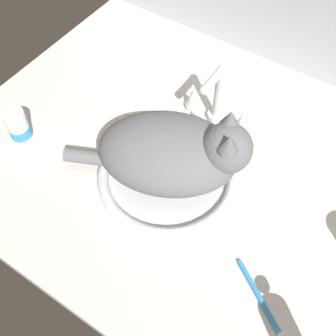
# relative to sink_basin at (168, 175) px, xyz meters

# --- Properties ---
(countertop) EXTENTS (1.16, 0.83, 0.03)m
(countertop) POSITION_rel_sink_basin_xyz_m (0.04, 0.07, -0.03)
(countertop) COLOR silver
(countertop) RESTS_ON ground
(backsplash_wall) EXTENTS (1.16, 0.02, 0.43)m
(backsplash_wall) POSITION_rel_sink_basin_xyz_m (0.04, 0.50, 0.17)
(backsplash_wall) COLOR #B2B7BC
(backsplash_wall) RESTS_ON ground
(sink_basin) EXTENTS (0.32, 0.32, 0.03)m
(sink_basin) POSITION_rel_sink_basin_xyz_m (0.00, 0.00, 0.00)
(sink_basin) COLOR white
(sink_basin) RESTS_ON countertop
(faucet) EXTENTS (0.17, 0.11, 0.17)m
(faucet) POSITION_rel_sink_basin_xyz_m (0.00, 0.21, 0.06)
(faucet) COLOR silver
(faucet) RESTS_ON countertop
(cat) EXTENTS (0.39, 0.30, 0.18)m
(cat) POSITION_rel_sink_basin_xyz_m (0.02, 0.01, 0.09)
(cat) COLOR slate
(cat) RESTS_ON sink_basin
(pill_bottle) EXTENTS (0.05, 0.05, 0.09)m
(pill_bottle) POSITION_rel_sink_basin_xyz_m (-0.35, -0.10, 0.03)
(pill_bottle) COLOR white
(pill_bottle) RESTS_ON countertop
(toothbrush) EXTENTS (0.15, 0.10, 0.02)m
(toothbrush) POSITION_rel_sink_basin_xyz_m (0.30, -0.14, -0.01)
(toothbrush) COLOR #338CD1
(toothbrush) RESTS_ON countertop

